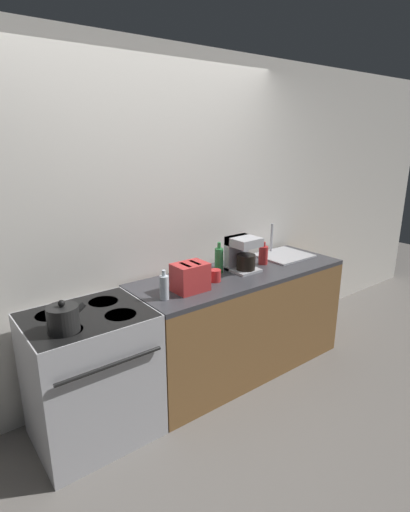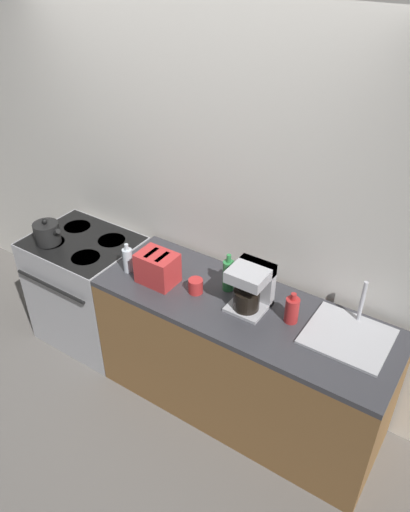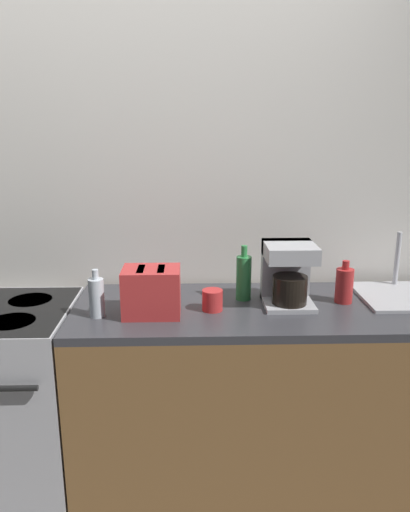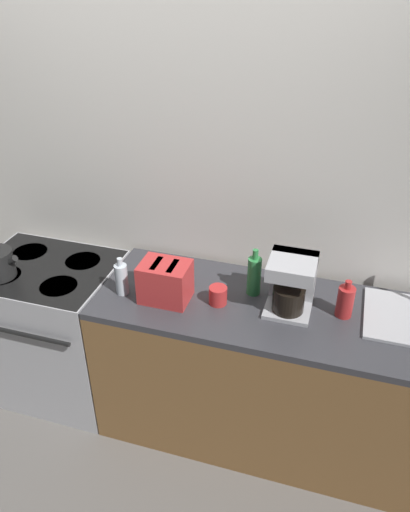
% 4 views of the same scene
% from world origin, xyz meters
% --- Properties ---
extents(ground_plane, '(12.00, 12.00, 0.00)m').
position_xyz_m(ground_plane, '(0.00, 0.00, 0.00)').
color(ground_plane, slate).
extents(wall_back, '(8.00, 0.05, 2.60)m').
position_xyz_m(wall_back, '(0.00, 0.71, 1.30)').
color(wall_back, silver).
rests_on(wall_back, ground_plane).
extents(stove, '(0.76, 0.65, 0.88)m').
position_xyz_m(stove, '(-0.66, 0.31, 0.45)').
color(stove, '#B7B7BC').
rests_on(stove, ground_plane).
extents(counter_block, '(1.87, 0.65, 0.88)m').
position_xyz_m(counter_block, '(0.66, 0.33, 0.44)').
color(counter_block, brown).
rests_on(counter_block, ground_plane).
extents(toaster, '(0.24, 0.18, 0.20)m').
position_xyz_m(toaster, '(0.09, 0.24, 0.99)').
color(toaster, red).
rests_on(toaster, counter_block).
extents(coffee_maker, '(0.22, 0.23, 0.28)m').
position_xyz_m(coffee_maker, '(0.69, 0.35, 1.03)').
color(coffee_maker, '#B7B7BC').
rests_on(coffee_maker, counter_block).
extents(bottle_clear, '(0.07, 0.07, 0.21)m').
position_xyz_m(bottle_clear, '(-0.14, 0.22, 0.97)').
color(bottle_clear, silver).
rests_on(bottle_clear, counter_block).
extents(bottle_green, '(0.07, 0.07, 0.26)m').
position_xyz_m(bottle_green, '(0.50, 0.42, 0.99)').
color(bottle_green, '#338C47').
rests_on(bottle_green, counter_block).
extents(bottle_red, '(0.08, 0.08, 0.20)m').
position_xyz_m(bottle_red, '(0.95, 0.36, 0.97)').
color(bottle_red, '#B72828').
rests_on(bottle_red, counter_block).
extents(cup_red, '(0.09, 0.09, 0.09)m').
position_xyz_m(cup_red, '(0.35, 0.28, 0.93)').
color(cup_red, red).
rests_on(cup_red, counter_block).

